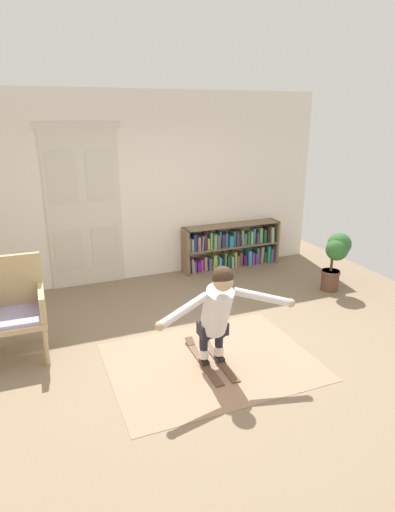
# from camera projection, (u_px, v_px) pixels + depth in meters

# --- Properties ---
(ground_plane) EXTENTS (7.20, 7.20, 0.00)m
(ground_plane) POSITION_uv_depth(u_px,v_px,m) (210.00, 350.00, 4.89)
(ground_plane) COLOR #7A674F
(back_wall) EXTENTS (6.00, 0.10, 2.90)m
(back_wall) POSITION_uv_depth(u_px,v_px,m) (144.00, 188.00, 6.71)
(back_wall) COLOR silver
(back_wall) RESTS_ON ground
(double_door) EXTENTS (1.22, 0.05, 2.45)m
(double_door) POSITION_uv_depth(u_px,v_px,m) (84.00, 207.00, 6.39)
(double_door) COLOR beige
(double_door) RESTS_ON ground
(rug) EXTENTS (2.17, 1.65, 0.01)m
(rug) POSITION_uv_depth(u_px,v_px,m) (211.00, 361.00, 4.65)
(rug) COLOR #997359
(rug) RESTS_ON ground
(bookshelf) EXTENTS (1.74, 0.30, 0.77)m
(bookshelf) POSITION_uv_depth(u_px,v_px,m) (231.00, 248.00, 7.40)
(bookshelf) COLOR brown
(bookshelf) RESTS_ON ground
(wicker_chair) EXTENTS (0.62, 0.62, 1.10)m
(wicker_chair) POSITION_uv_depth(u_px,v_px,m) (16.00, 306.00, 4.63)
(wicker_chair) COLOR tan
(wicker_chair) RESTS_ON ground
(potted_plant) EXTENTS (0.41, 0.39, 0.90)m
(potted_plant) POSITION_uv_depth(u_px,v_px,m) (337.00, 253.00, 6.33)
(potted_plant) COLOR brown
(potted_plant) RESTS_ON ground
(skis_pair) EXTENTS (0.29, 0.94, 0.07)m
(skis_pair) POSITION_uv_depth(u_px,v_px,m) (210.00, 358.00, 4.67)
(skis_pair) COLOR brown
(skis_pair) RESTS_ON rug
(person_skier) EXTENTS (1.45, 0.58, 1.11)m
(person_skier) POSITION_uv_depth(u_px,v_px,m) (217.00, 309.00, 4.30)
(person_skier) COLOR white
(person_skier) RESTS_ON skis_pair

